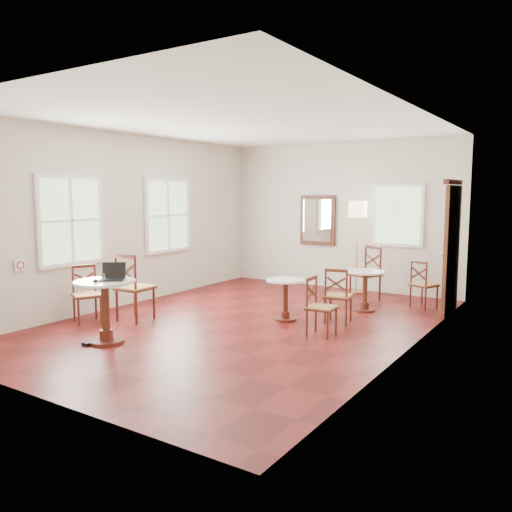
{
  "coord_description": "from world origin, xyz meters",
  "views": [
    {
      "loc": [
        4.34,
        -6.38,
        1.98
      ],
      "look_at": [
        0.0,
        0.3,
        1.0
      ],
      "focal_mm": 36.18,
      "sensor_mm": 36.0,
      "label": 1
    }
  ],
  "objects_px": {
    "floor_lamp": "(358,215)",
    "chair_mid_a": "(338,296)",
    "cafe_table_back": "(365,286)",
    "water_glass": "(103,277)",
    "cafe_table_mid": "(285,295)",
    "laptop": "(113,276)",
    "power_adapter": "(86,344)",
    "navy_mug": "(119,275)",
    "cafe_table_near": "(105,304)",
    "chair_back_a": "(423,284)",
    "chair_near_b": "(87,294)",
    "chair_mid_b": "(320,307)",
    "chair_near_a": "(134,287)",
    "chair_back_b": "(366,274)",
    "mouse": "(96,281)"
  },
  "relations": [
    {
      "from": "floor_lamp",
      "to": "chair_mid_a",
      "type": "bearing_deg",
      "value": -74.23
    },
    {
      "from": "cafe_table_back",
      "to": "water_glass",
      "type": "xyz_separation_m",
      "value": [
        -2.19,
        -3.66,
        0.47
      ]
    },
    {
      "from": "cafe_table_mid",
      "to": "laptop",
      "type": "relative_size",
      "value": 1.61
    },
    {
      "from": "floor_lamp",
      "to": "power_adapter",
      "type": "relative_size",
      "value": 16.1
    },
    {
      "from": "navy_mug",
      "to": "cafe_table_near",
      "type": "bearing_deg",
      "value": -93.33
    },
    {
      "from": "cafe_table_near",
      "to": "cafe_table_back",
      "type": "relative_size",
      "value": 1.23
    },
    {
      "from": "cafe_table_mid",
      "to": "chair_back_a",
      "type": "xyz_separation_m",
      "value": [
        1.57,
        2.03,
        0.01
      ]
    },
    {
      "from": "cafe_table_back",
      "to": "power_adapter",
      "type": "relative_size",
      "value": 6.02
    },
    {
      "from": "navy_mug",
      "to": "water_glass",
      "type": "xyz_separation_m",
      "value": [
        -0.03,
        -0.25,
        0.0
      ]
    },
    {
      "from": "floor_lamp",
      "to": "cafe_table_mid",
      "type": "bearing_deg",
      "value": -91.85
    },
    {
      "from": "chair_mid_a",
      "to": "chair_near_b",
      "type": "bearing_deg",
      "value": 21.84
    },
    {
      "from": "chair_mid_b",
      "to": "water_glass",
      "type": "height_order",
      "value": "water_glass"
    },
    {
      "from": "cafe_table_back",
      "to": "laptop",
      "type": "xyz_separation_m",
      "value": [
        -2.13,
        -3.54,
        0.47
      ]
    },
    {
      "from": "water_glass",
      "to": "chair_near_a",
      "type": "bearing_deg",
      "value": 117.77
    },
    {
      "from": "cafe_table_back",
      "to": "chair_mid_a",
      "type": "xyz_separation_m",
      "value": [
        -0.04,
        -1.01,
        0.0
      ]
    },
    {
      "from": "navy_mug",
      "to": "laptop",
      "type": "bearing_deg",
      "value": -76.73
    },
    {
      "from": "floor_lamp",
      "to": "laptop",
      "type": "bearing_deg",
      "value": -106.04
    },
    {
      "from": "navy_mug",
      "to": "chair_mid_a",
      "type": "bearing_deg",
      "value": 48.56
    },
    {
      "from": "chair_mid_b",
      "to": "chair_back_b",
      "type": "bearing_deg",
      "value": 4.58
    },
    {
      "from": "laptop",
      "to": "floor_lamp",
      "type": "bearing_deg",
      "value": 38.61
    },
    {
      "from": "navy_mug",
      "to": "chair_near_a",
      "type": "bearing_deg",
      "value": 125.73
    },
    {
      "from": "cafe_table_near",
      "to": "navy_mug",
      "type": "xyz_separation_m",
      "value": [
        0.01,
        0.23,
        0.37
      ]
    },
    {
      "from": "chair_near_b",
      "to": "chair_mid_b",
      "type": "relative_size",
      "value": 1.07
    },
    {
      "from": "chair_back_a",
      "to": "chair_back_b",
      "type": "bearing_deg",
      "value": 18.07
    },
    {
      "from": "chair_back_a",
      "to": "floor_lamp",
      "type": "distance_m",
      "value": 1.97
    },
    {
      "from": "water_glass",
      "to": "navy_mug",
      "type": "bearing_deg",
      "value": 82.84
    },
    {
      "from": "navy_mug",
      "to": "mouse",
      "type": "bearing_deg",
      "value": -90.78
    },
    {
      "from": "mouse",
      "to": "water_glass",
      "type": "xyz_separation_m",
      "value": [
        -0.03,
        0.14,
        0.03
      ]
    },
    {
      "from": "cafe_table_back",
      "to": "laptop",
      "type": "height_order",
      "value": "laptop"
    },
    {
      "from": "chair_near_a",
      "to": "chair_back_b",
      "type": "relative_size",
      "value": 1.05
    },
    {
      "from": "cafe_table_mid",
      "to": "navy_mug",
      "type": "bearing_deg",
      "value": -122.5
    },
    {
      "from": "floor_lamp",
      "to": "mouse",
      "type": "bearing_deg",
      "value": -105.64
    },
    {
      "from": "cafe_table_near",
      "to": "chair_back_b",
      "type": "distance_m",
      "value": 4.86
    },
    {
      "from": "cafe_table_near",
      "to": "laptop",
      "type": "height_order",
      "value": "laptop"
    },
    {
      "from": "mouse",
      "to": "water_glass",
      "type": "relative_size",
      "value": 1.01
    },
    {
      "from": "cafe_table_back",
      "to": "chair_near_a",
      "type": "distance_m",
      "value": 3.79
    },
    {
      "from": "chair_mid_a",
      "to": "floor_lamp",
      "type": "relative_size",
      "value": 0.47
    },
    {
      "from": "chair_mid_a",
      "to": "mouse",
      "type": "bearing_deg",
      "value": 42.35
    },
    {
      "from": "chair_mid_a",
      "to": "water_glass",
      "type": "bearing_deg",
      "value": 40.63
    },
    {
      "from": "cafe_table_mid",
      "to": "chair_near_a",
      "type": "bearing_deg",
      "value": -146.32
    },
    {
      "from": "mouse",
      "to": "navy_mug",
      "type": "bearing_deg",
      "value": 75.49
    },
    {
      "from": "chair_near_b",
      "to": "chair_mid_b",
      "type": "xyz_separation_m",
      "value": [
        3.33,
        1.27,
        -0.03
      ]
    },
    {
      "from": "chair_back_a",
      "to": "chair_back_b",
      "type": "relative_size",
      "value": 0.83
    },
    {
      "from": "floor_lamp",
      "to": "water_glass",
      "type": "height_order",
      "value": "floor_lamp"
    },
    {
      "from": "power_adapter",
      "to": "water_glass",
      "type": "bearing_deg",
      "value": 64.75
    },
    {
      "from": "water_glass",
      "to": "power_adapter",
      "type": "height_order",
      "value": "water_glass"
    },
    {
      "from": "chair_near_b",
      "to": "mouse",
      "type": "bearing_deg",
      "value": -96.82
    },
    {
      "from": "chair_near_b",
      "to": "floor_lamp",
      "type": "bearing_deg",
      "value": -3.45
    },
    {
      "from": "chair_mid_a",
      "to": "laptop",
      "type": "height_order",
      "value": "laptop"
    },
    {
      "from": "cafe_table_back",
      "to": "chair_back_b",
      "type": "bearing_deg",
      "value": 109.74
    }
  ]
}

